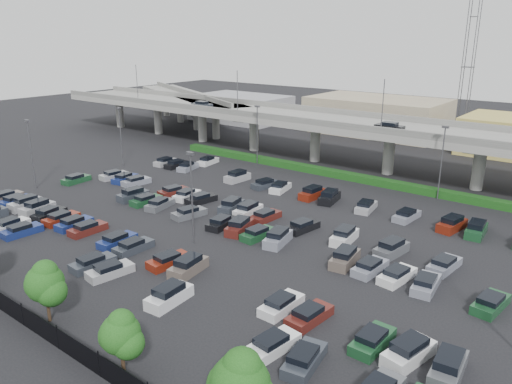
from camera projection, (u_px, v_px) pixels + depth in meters
ground at (240, 222)px, 61.20m from camera, size 280.00×280.00×0.00m
overpass at (361, 128)px, 83.21m from camera, size 150.00×13.00×15.80m
on_ramp at (189, 99)px, 121.99m from camera, size 50.93×30.13×8.80m
hedge at (340, 174)px, 79.80m from camera, size 66.00×1.60×1.10m
fence at (16, 311)px, 39.94m from camera, size 70.00×0.10×2.00m
tree_row at (34, 278)px, 39.81m from camera, size 65.07×3.66×5.94m
parked_cars at (218, 224)px, 58.87m from camera, size 62.93×41.63×1.67m
light_poles at (225, 165)px, 63.23m from camera, size 66.90×48.38×10.30m
distant_buildings at (486, 130)px, 99.20m from camera, size 138.00×24.00×9.00m
comm_tower at (468, 64)px, 109.65m from camera, size 2.40×2.40×30.00m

